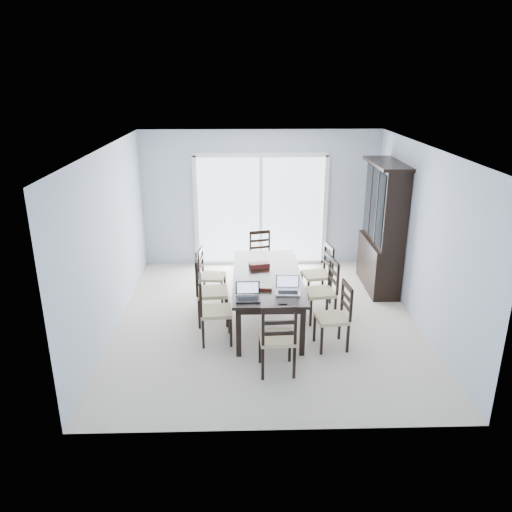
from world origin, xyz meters
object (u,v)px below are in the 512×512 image
object	(u,v)px
chair_end_far	(261,251)
laptop_dark	(248,296)
chair_left_near	(209,303)
chair_end_near	(278,332)
dining_table	(267,280)
chair_right_mid	(326,283)
chair_right_far	(322,267)
chair_left_mid	(205,283)
laptop_silver	(288,290)
cell_phone	(283,304)
chair_right_near	(339,309)
chair_left_far	(207,269)
game_box	(259,265)
hot_tub	(244,228)
china_hutch	(382,228)

from	to	relation	value
chair_end_far	laptop_dark	distance (m)	2.53
chair_left_near	chair_end_near	distance (m)	1.24
dining_table	chair_right_mid	distance (m)	0.90
dining_table	chair_right_far	size ratio (longest dim) A/B	2.00
chair_left_mid	laptop_silver	world-z (taller)	chair_left_mid
chair_end_near	laptop_dark	world-z (taller)	chair_end_near
dining_table	cell_phone	bearing A→B (deg)	-81.06
chair_right_near	chair_right_far	size ratio (longest dim) A/B	0.97
laptop_silver	cell_phone	size ratio (longest dim) A/B	3.08
cell_phone	chair_left_far	bearing A→B (deg)	126.14
dining_table	chair_end_far	xyz separation A→B (m)	(-0.02, 1.64, -0.12)
game_box	hot_tub	xyz separation A→B (m)	(-0.21, 3.17, -0.35)
game_box	chair_left_near	bearing A→B (deg)	-128.62
hot_tub	chair_left_mid	bearing A→B (deg)	-99.74
game_box	chair_left_mid	bearing A→B (deg)	-158.46
chair_left_near	hot_tub	xyz separation A→B (m)	(0.51, 4.07, -0.15)
chair_left_near	chair_left_far	distance (m)	1.37
chair_right_mid	chair_end_far	distance (m)	1.84
chair_right_far	chair_left_far	bearing A→B (deg)	78.47
chair_left_mid	cell_phone	world-z (taller)	chair_left_mid
chair_left_mid	chair_right_near	bearing A→B (deg)	62.62
dining_table	hot_tub	xyz separation A→B (m)	(-0.32, 3.48, -0.23)
chair_left_mid	game_box	world-z (taller)	chair_left_mid
chair_right_near	laptop_dark	world-z (taller)	chair_right_near
chair_right_far	hot_tub	world-z (taller)	chair_right_far
chair_right_mid	chair_end_far	size ratio (longest dim) A/B	1.06
hot_tub	chair_end_far	bearing A→B (deg)	-80.94
chair_right_mid	chair_end_near	distance (m)	1.71
chair_left_near	chair_left_far	world-z (taller)	chair_left_near
chair_end_near	chair_left_mid	bearing A→B (deg)	121.11
chair_right_far	chair_end_far	distance (m)	1.31
chair_left_far	cell_phone	bearing A→B (deg)	37.78
laptop_dark	chair_left_far	bearing A→B (deg)	110.31
chair_end_near	cell_phone	world-z (taller)	chair_end_near
chair_left_far	laptop_silver	size ratio (longest dim) A/B	3.08
chair_right_far	game_box	xyz separation A→B (m)	(-1.04, -0.44, 0.21)
dining_table	chair_end_near	size ratio (longest dim) A/B	1.93
china_hutch	game_box	world-z (taller)	china_hutch
chair_end_far	chair_end_near	bearing A→B (deg)	77.78
chair_right_mid	chair_end_near	size ratio (longest dim) A/B	0.98
chair_left_near	laptop_silver	xyz separation A→B (m)	(1.07, -0.07, 0.21)
laptop_dark	dining_table	bearing A→B (deg)	69.98
chair_left_mid	chair_end_near	world-z (taller)	chair_left_mid
chair_left_far	chair_right_far	size ratio (longest dim) A/B	0.94
chair_left_mid	laptop_silver	xyz separation A→B (m)	(1.16, -0.66, 0.17)
laptop_dark	chair_right_far	bearing A→B (deg)	51.33
china_hutch	hot_tub	world-z (taller)	china_hutch
chair_left_near	chair_right_far	xyz separation A→B (m)	(1.76, 1.34, -0.01)
cell_phone	chair_left_mid	bearing A→B (deg)	141.70
laptop_dark	hot_tub	world-z (taller)	laptop_dark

